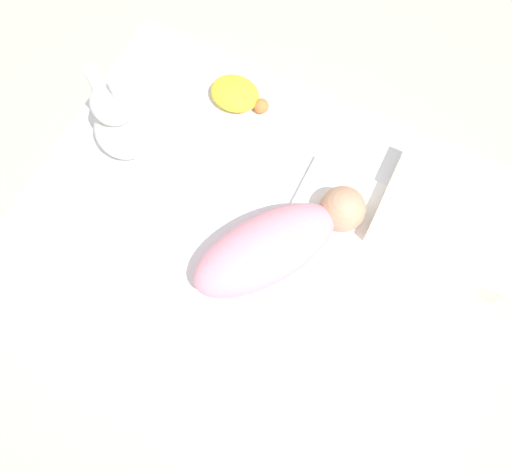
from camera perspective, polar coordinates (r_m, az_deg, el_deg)
name	(u,v)px	position (r m, az deg, el deg)	size (l,w,h in m)	color
ground_plane	(248,243)	(1.56, -0.90, -0.70)	(12.00, 12.00, 0.00)	#B2A893
bed_mattress	(248,235)	(1.49, -0.94, 0.16)	(1.30, 1.03, 0.14)	white
burp_cloth	(338,200)	(1.47, 9.32, 4.19)	(0.23, 0.20, 0.02)	white
swaddled_baby	(277,243)	(1.34, 2.46, -0.78)	(0.40, 0.50, 0.15)	pink
pillow	(449,221)	(1.50, 21.15, 1.71)	(0.38, 0.31, 0.08)	white
bunny_plush	(122,122)	(1.49, -15.02, 12.54)	(0.18, 0.18, 0.33)	white
turtle_plush	(237,94)	(1.61, -2.21, 15.93)	(0.19, 0.13, 0.07)	yellow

